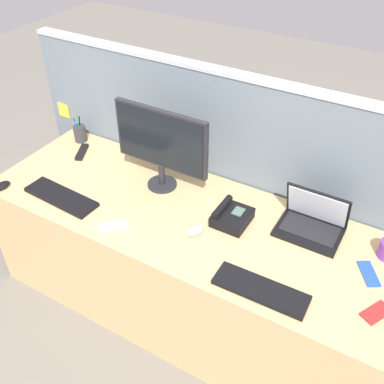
{
  "coord_description": "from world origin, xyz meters",
  "views": [
    {
      "loc": [
        0.92,
        -1.52,
        2.27
      ],
      "look_at": [
        0.0,
        0.05,
        0.86
      ],
      "focal_mm": 42.05,
      "sensor_mm": 36.0,
      "label": 1
    }
  ],
  "objects": [
    {
      "name": "pen_cup",
      "position": [
        -0.98,
        0.29,
        0.79
      ],
      "size": [
        0.08,
        0.08,
        0.19
      ],
      "color": "#333338",
      "rests_on": "desk"
    },
    {
      "name": "keyboard_main",
      "position": [
        0.53,
        -0.27,
        0.75
      ],
      "size": [
        0.42,
        0.14,
        0.02
      ],
      "primitive_type": "cube",
      "rotation": [
        0.0,
        0.0,
        0.02
      ],
      "color": "black",
      "rests_on": "desk"
    },
    {
      "name": "computer_mouse_left_hand",
      "position": [
        0.1,
        -0.09,
        0.75
      ],
      "size": [
        0.09,
        0.11,
        0.03
      ],
      "primitive_type": "ellipsoid",
      "rotation": [
        0.0,
        0.0,
        -0.31
      ],
      "color": "#B2B5BC",
      "rests_on": "desk"
    },
    {
      "name": "tv_remote",
      "position": [
        -0.87,
        0.18,
        0.75
      ],
      "size": [
        0.11,
        0.17,
        0.02
      ],
      "primitive_type": "cube",
      "rotation": [
        0.0,
        0.0,
        0.46
      ],
      "color": "black",
      "rests_on": "desk"
    },
    {
      "name": "cell_phone_blue_case",
      "position": [
        0.91,
        0.06,
        0.74
      ],
      "size": [
        0.13,
        0.16,
        0.01
      ],
      "primitive_type": "cube",
      "rotation": [
        0.0,
        0.0,
        0.55
      ],
      "color": "blue",
      "rests_on": "desk"
    },
    {
      "name": "desk",
      "position": [
        0.0,
        0.0,
        0.37
      ],
      "size": [
        2.27,
        0.78,
        0.74
      ],
      "primitive_type": "cube",
      "color": "tan",
      "rests_on": "ground_plane"
    },
    {
      "name": "cell_phone_red_case",
      "position": [
        0.99,
        -0.14,
        0.74
      ],
      "size": [
        0.12,
        0.15,
        0.01
      ],
      "primitive_type": "cube",
      "rotation": [
        0.0,
        0.0,
        -0.49
      ],
      "color": "#B22323",
      "rests_on": "desk"
    },
    {
      "name": "desk_phone",
      "position": [
        0.22,
        0.07,
        0.77
      ],
      "size": [
        0.17,
        0.19,
        0.09
      ],
      "color": "black",
      "rests_on": "desk"
    },
    {
      "name": "computer_mouse_right_hand",
      "position": [
        -1.02,
        -0.32,
        0.75
      ],
      "size": [
        0.07,
        0.1,
        0.03
      ],
      "primitive_type": "ellipsoid",
      "rotation": [
        0.0,
        0.0,
        -0.06
      ],
      "color": "black",
      "rests_on": "desk"
    },
    {
      "name": "ground_plane",
      "position": [
        0.0,
        0.0,
        0.0
      ],
      "size": [
        10.0,
        10.0,
        0.0
      ],
      "primitive_type": "plane",
      "color": "slate"
    },
    {
      "name": "cubicle_divider",
      "position": [
        -0.0,
        0.43,
        0.69
      ],
      "size": [
        2.61,
        0.08,
        1.37
      ],
      "color": "slate",
      "rests_on": "ground_plane"
    },
    {
      "name": "laptop",
      "position": [
        0.59,
        0.22,
        0.79
      ],
      "size": [
        0.31,
        0.23,
        0.23
      ],
      "color": "black",
      "rests_on": "desk"
    },
    {
      "name": "cell_phone_white_slab",
      "position": [
        -0.28,
        -0.26,
        0.74
      ],
      "size": [
        0.15,
        0.15,
        0.01
      ],
      "primitive_type": "cube",
      "rotation": [
        0.0,
        0.0,
        -0.77
      ],
      "color": "silver",
      "rests_on": "desk"
    },
    {
      "name": "desktop_monitor",
      "position": [
        -0.26,
        0.16,
        1.01
      ],
      "size": [
        0.55,
        0.17,
        0.47
      ],
      "color": "#232328",
      "rests_on": "desk"
    },
    {
      "name": "keyboard_spare",
      "position": [
        -0.67,
        -0.23,
        0.75
      ],
      "size": [
        0.45,
        0.16,
        0.02
      ],
      "primitive_type": "cube",
      "rotation": [
        0.0,
        0.0,
        -0.06
      ],
      "color": "black",
      "rests_on": "desk"
    }
  ]
}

